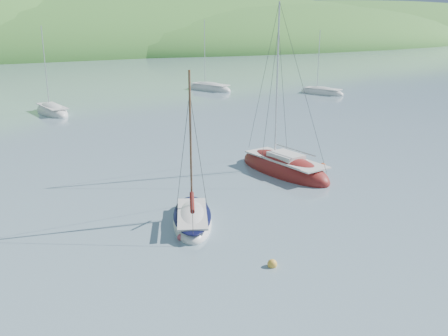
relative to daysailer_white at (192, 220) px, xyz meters
name	(u,v)px	position (x,y,z in m)	size (l,w,h in m)	color
ground	(264,252)	(1.67, -4.97, -0.21)	(700.00, 700.00, 0.00)	gray
daysailer_white	(192,220)	(0.00, 0.00, 0.00)	(4.30, 6.29, 9.09)	white
sloop_red	(284,169)	(10.01, 5.69, 0.03)	(4.27, 9.29, 13.25)	maroon
distant_sloop_a	(52,112)	(-1.50, 38.28, -0.02)	(3.91, 8.09, 11.07)	white
distant_sloop_b	(210,89)	(23.97, 47.41, -0.02)	(5.86, 8.70, 11.72)	white
distant_sloop_d	(322,93)	(37.18, 35.94, -0.04)	(5.06, 7.50, 10.12)	white
mooring_buoys	(215,215)	(1.59, 0.26, -0.09)	(24.96, 12.16, 0.48)	yellow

